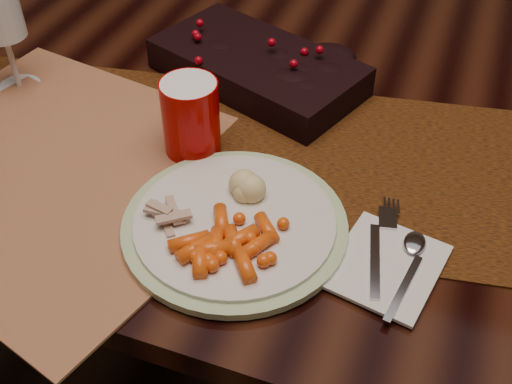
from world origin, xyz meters
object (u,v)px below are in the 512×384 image
(placemat_main, at_px, (39,194))
(mashed_potatoes, at_px, (248,183))
(centerpiece, at_px, (257,63))
(napkin, at_px, (386,265))
(dining_table, at_px, (308,261))
(baby_carrots, at_px, (231,241))
(wine_glass, at_px, (4,34))
(red_cup, at_px, (191,117))
(dinner_plate, at_px, (235,224))
(turkey_shreds, at_px, (165,216))

(placemat_main, height_order, mashed_potatoes, mashed_potatoes)
(centerpiece, height_order, napkin, centerpiece)
(dining_table, height_order, placemat_main, placemat_main)
(dining_table, relative_size, mashed_potatoes, 25.03)
(centerpiece, bearing_deg, baby_carrots, -74.65)
(dining_table, xyz_separation_m, placemat_main, (-0.31, -0.33, 0.38))
(centerpiece, relative_size, wine_glass, 1.75)
(napkin, bearing_deg, centerpiece, 141.70)
(napkin, bearing_deg, dining_table, 129.93)
(dining_table, bearing_deg, napkin, -61.18)
(napkin, height_order, wine_glass, wine_glass)
(centerpiece, relative_size, red_cup, 3.07)
(baby_carrots, bearing_deg, dining_table, 87.16)
(wine_glass, bearing_deg, centerpiece, 22.39)
(napkin, xyz_separation_m, red_cup, (-0.32, 0.13, 0.05))
(red_cup, relative_size, wine_glass, 0.57)
(baby_carrots, bearing_deg, wine_glass, 153.97)
(napkin, bearing_deg, dinner_plate, -168.21)
(dinner_plate, relative_size, turkey_shreds, 4.31)
(placemat_main, relative_size, dinner_plate, 1.70)
(wine_glass, bearing_deg, red_cup, -9.01)
(mashed_potatoes, height_order, red_cup, red_cup)
(placemat_main, distance_m, napkin, 0.48)
(placemat_main, distance_m, turkey_shreds, 0.20)
(dinner_plate, bearing_deg, dining_table, 84.32)
(baby_carrots, bearing_deg, turkey_shreds, 171.88)
(dining_table, height_order, centerpiece, centerpiece)
(dinner_plate, relative_size, mashed_potatoes, 4.07)
(mashed_potatoes, bearing_deg, placemat_main, -163.90)
(centerpiece, bearing_deg, red_cup, -97.07)
(red_cup, bearing_deg, mashed_potatoes, -34.83)
(centerpiece, xyz_separation_m, wine_glass, (-0.37, -0.15, 0.06))
(turkey_shreds, bearing_deg, baby_carrots, -8.12)
(centerpiece, xyz_separation_m, napkin, (0.29, -0.34, -0.03))
(dinner_plate, distance_m, red_cup, 0.19)
(dinner_plate, xyz_separation_m, red_cup, (-0.12, 0.13, 0.05))
(placemat_main, bearing_deg, centerpiece, 79.61)
(mashed_potatoes, bearing_deg, dining_table, 82.95)
(placemat_main, bearing_deg, turkey_shreds, 15.75)
(turkey_shreds, distance_m, napkin, 0.28)
(dining_table, xyz_separation_m, mashed_potatoes, (-0.03, -0.25, 0.41))
(placemat_main, relative_size, mashed_potatoes, 6.93)
(baby_carrots, relative_size, napkin, 0.84)
(dining_table, xyz_separation_m, turkey_shreds, (-0.11, -0.34, 0.40))
(dining_table, bearing_deg, centerpiece, 164.02)
(dining_table, bearing_deg, baby_carrots, -92.84)
(placemat_main, bearing_deg, wine_glass, 146.73)
(placemat_main, relative_size, baby_carrots, 4.18)
(placemat_main, relative_size, turkey_shreds, 7.35)
(dining_table, bearing_deg, placemat_main, -132.82)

